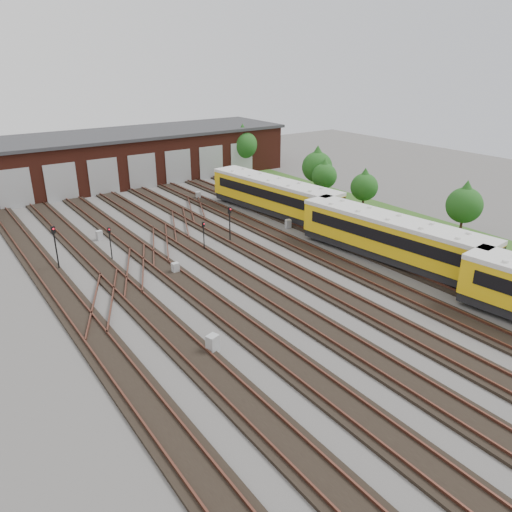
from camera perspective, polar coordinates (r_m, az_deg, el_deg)
ground at (r=36.51m, az=4.28°, el=-3.96°), size 120.00×120.00×0.00m
track_network at (r=36.78m, az=3.50°, el=-3.55°), size 30.40×70.00×0.33m
maintenance_shed at (r=69.67m, az=-17.18°, el=10.57°), size 51.00×12.50×6.35m
grass_verge at (r=55.63m, az=13.07°, el=4.84°), size 8.00×55.00×0.05m
metro_train at (r=42.14m, az=15.24°, el=2.05°), size 4.93×49.03×3.47m
signal_mast_0 at (r=41.98m, az=-21.98°, el=1.44°), size 0.30×0.28×3.66m
signal_mast_1 at (r=42.60m, az=-16.34°, el=1.79°), size 0.23×0.21×2.91m
signal_mast_2 at (r=45.18m, az=-3.03°, el=4.18°), size 0.33×0.31×3.28m
signal_mast_3 at (r=43.25m, az=-6.00°, el=2.68°), size 0.25×0.24×2.65m
relay_cabinet_0 at (r=29.20m, az=-4.98°, el=-9.96°), size 0.79×0.72×1.09m
relay_cabinet_1 at (r=48.34m, az=-17.48°, el=2.27°), size 0.60×0.53×0.88m
relay_cabinet_2 at (r=39.52m, az=-9.19°, el=-1.39°), size 0.54×0.45×0.88m
relay_cabinet_3 at (r=59.84m, az=-6.63°, el=6.89°), size 0.63×0.56×0.88m
relay_cabinet_4 at (r=49.38m, az=3.69°, el=3.69°), size 0.57×0.49×0.87m
tree_0 at (r=73.15m, az=-1.53°, el=12.99°), size 4.15×4.15×6.88m
tree_1 at (r=59.32m, az=7.83°, el=9.38°), size 2.94×2.94×4.87m
tree_2 at (r=60.94m, az=7.02°, el=10.47°), size 3.64×3.64×6.03m
tree_3 at (r=55.03m, az=12.30°, el=8.07°), size 2.93×2.93×4.86m
tree_4 at (r=49.73m, az=22.78°, el=5.82°), size 3.29×3.29×5.45m
bush_0 at (r=54.41m, az=9.72°, el=5.46°), size 1.41×1.41×1.41m
bush_1 at (r=63.78m, az=1.83°, el=8.28°), size 1.54×1.54×1.54m
bush_2 at (r=65.26m, az=7.24°, el=8.34°), size 1.32×1.32×1.32m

